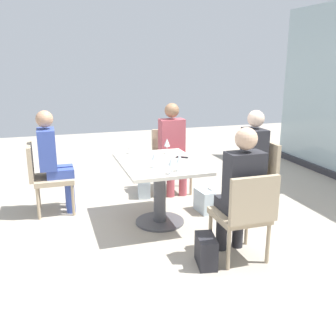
# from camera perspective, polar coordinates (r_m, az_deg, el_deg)

# --- Properties ---
(ground_plane) EXTENTS (12.00, 12.00, 0.00)m
(ground_plane) POSITION_cam_1_polar(r_m,az_deg,el_deg) (4.52, -1.22, -8.07)
(ground_plane) COLOR #A89E8E
(dining_table_main) EXTENTS (1.16, 0.86, 0.73)m
(dining_table_main) POSITION_cam_1_polar(r_m,az_deg,el_deg) (4.33, -1.26, -1.61)
(dining_table_main) COLOR silver
(dining_table_main) RESTS_ON ground_plane
(chair_near_window) EXTENTS (0.46, 0.51, 0.87)m
(chair_near_window) POSITION_cam_1_polar(r_m,az_deg,el_deg) (4.82, 12.95, -0.65)
(chair_near_window) COLOR tan
(chair_near_window) RESTS_ON ground_plane
(chair_far_right) EXTENTS (0.50, 0.46, 0.87)m
(chair_far_right) POSITION_cam_1_polar(r_m,az_deg,el_deg) (3.57, 11.34, -6.37)
(chair_far_right) COLOR tan
(chair_far_right) RESTS_ON ground_plane
(chair_far_left) EXTENTS (0.50, 0.46, 0.87)m
(chair_far_left) POSITION_cam_1_polar(r_m,az_deg,el_deg) (5.48, 0.40, 1.71)
(chair_far_left) COLOR tan
(chair_far_left) RESTS_ON ground_plane
(chair_front_left) EXTENTS (0.46, 0.50, 0.87)m
(chair_front_left) POSITION_cam_1_polar(r_m,az_deg,el_deg) (4.87, -17.81, -0.83)
(chair_front_left) COLOR tan
(chair_front_left) RESTS_ON ground_plane
(person_near_window) EXTENTS (0.34, 0.39, 1.26)m
(person_near_window) POSITION_cam_1_polar(r_m,az_deg,el_deg) (4.71, 11.96, 1.60)
(person_near_window) COLOR #28282D
(person_near_window) RESTS_ON ground_plane
(person_far_right) EXTENTS (0.39, 0.34, 1.26)m
(person_far_right) POSITION_cam_1_polar(r_m,az_deg,el_deg) (3.59, 10.68, -2.75)
(person_far_right) COLOR #28282D
(person_far_right) RESTS_ON ground_plane
(person_far_left) EXTENTS (0.39, 0.34, 1.26)m
(person_far_left) POSITION_cam_1_polar(r_m,az_deg,el_deg) (5.33, 0.77, 3.56)
(person_far_left) COLOR #B24C56
(person_far_left) RESTS_ON ground_plane
(person_front_left) EXTENTS (0.34, 0.39, 1.26)m
(person_front_left) POSITION_cam_1_polar(r_m,az_deg,el_deg) (4.82, -16.72, 1.59)
(person_front_left) COLOR #384C9E
(person_front_left) RESTS_ON ground_plane
(wine_glass_0) EXTENTS (0.07, 0.07, 0.18)m
(wine_glass_0) POSITION_cam_1_polar(r_m,az_deg,el_deg) (4.00, -1.99, 1.82)
(wine_glass_0) COLOR silver
(wine_glass_0) RESTS_ON dining_table_main
(wine_glass_1) EXTENTS (0.07, 0.07, 0.18)m
(wine_glass_1) POSITION_cam_1_polar(r_m,az_deg,el_deg) (3.88, 1.71, 1.41)
(wine_glass_1) COLOR silver
(wine_glass_1) RESTS_ON dining_table_main
(wine_glass_2) EXTENTS (0.07, 0.07, 0.18)m
(wine_glass_2) POSITION_cam_1_polar(r_m,az_deg,el_deg) (4.64, -0.15, 3.78)
(wine_glass_2) COLOR silver
(wine_glass_2) RESTS_ON dining_table_main
(wine_glass_3) EXTENTS (0.07, 0.07, 0.18)m
(wine_glass_3) POSITION_cam_1_polar(r_m,az_deg,el_deg) (3.78, 0.52, 1.01)
(wine_glass_3) COLOR silver
(wine_glass_3) RESTS_ON dining_table_main
(coffee_cup) EXTENTS (0.08, 0.08, 0.09)m
(coffee_cup) POSITION_cam_1_polar(r_m,az_deg,el_deg) (4.65, -5.53, 2.64)
(coffee_cup) COLOR white
(coffee_cup) RESTS_ON dining_table_main
(cell_phone_on_table) EXTENTS (0.14, 0.16, 0.01)m
(cell_phone_on_table) POSITION_cam_1_polar(r_m,az_deg,el_deg) (4.46, 2.12, 1.61)
(cell_phone_on_table) COLOR black
(cell_phone_on_table) RESTS_ON dining_table_main
(handbag_0) EXTENTS (0.31, 0.18, 0.28)m
(handbag_0) POSITION_cam_1_polar(r_m,az_deg,el_deg) (4.80, 5.44, -4.89)
(handbag_0) COLOR silver
(handbag_0) RESTS_ON ground_plane
(handbag_1) EXTENTS (0.32, 0.21, 0.28)m
(handbag_1) POSITION_cam_1_polar(r_m,az_deg,el_deg) (3.61, 5.67, -12.14)
(handbag_1) COLOR #232328
(handbag_1) RESTS_ON ground_plane
(handbag_2) EXTENTS (0.32, 0.21, 0.28)m
(handbag_2) POSITION_cam_1_polar(r_m,az_deg,el_deg) (5.32, -3.60, -2.75)
(handbag_2) COLOR silver
(handbag_2) RESTS_ON ground_plane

